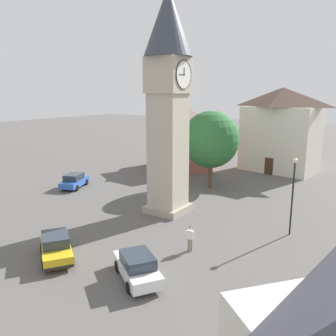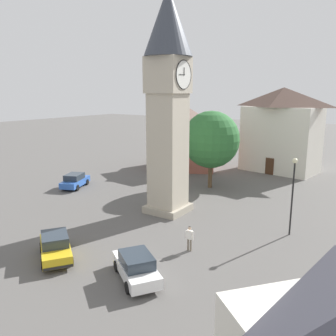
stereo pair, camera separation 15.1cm
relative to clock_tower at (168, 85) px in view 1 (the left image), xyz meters
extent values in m
plane|color=#565451|center=(0.00, 0.00, -10.68)|extent=(200.00, 200.00, 0.00)
cube|color=#A59C89|center=(0.00, 0.00, -10.38)|extent=(3.24, 3.24, 0.60)
cube|color=#B7AD99|center=(0.00, 0.00, -5.35)|extent=(2.59, 2.59, 9.46)
cube|color=#B7AD99|center=(0.00, 0.00, 0.80)|extent=(2.90, 2.90, 2.85)
cone|color=#383D47|center=(0.00, 0.00, 4.82)|extent=(3.91, 3.91, 5.20)
cylinder|color=white|center=(0.00, 1.48, 0.80)|extent=(2.17, 0.04, 2.17)
torus|color=black|center=(0.00, 1.49, 0.80)|extent=(2.23, 0.06, 2.23)
cube|color=black|center=(0.00, 1.52, 1.04)|extent=(0.05, 0.02, 0.61)
cube|color=black|center=(0.33, 1.52, 0.80)|extent=(0.83, 0.02, 0.04)
cylinder|color=white|center=(0.00, -1.48, 0.80)|extent=(2.17, 0.04, 2.17)
torus|color=black|center=(0.00, -1.49, 0.80)|extent=(2.23, 0.06, 2.23)
cube|color=gold|center=(11.15, -0.92, -10.09)|extent=(3.73, 4.34, 0.64)
cube|color=#28333D|center=(11.06, -1.05, -9.47)|extent=(2.48, 2.61, 0.64)
cylinder|color=black|center=(11.18, 0.54, -10.36)|extent=(0.54, 0.65, 0.64)
cylinder|color=black|center=(12.50, -0.37, -10.36)|extent=(0.54, 0.65, 0.64)
cylinder|color=black|center=(9.79, -1.48, -10.36)|extent=(0.54, 0.65, 0.64)
cylinder|color=black|center=(11.11, -2.39, -10.36)|extent=(0.54, 0.65, 0.64)
cube|color=black|center=(12.29, 0.74, -10.31)|extent=(1.44, 1.04, 0.16)
cube|color=#2D5BB7|center=(-0.84, -12.77, -10.09)|extent=(4.44, 3.17, 0.64)
cube|color=#28333D|center=(-0.70, -12.72, -9.47)|extent=(2.54, 2.26, 0.64)
cylinder|color=black|center=(-1.66, -13.99, -10.36)|extent=(0.68, 0.45, 0.64)
cylinder|color=black|center=(-2.28, -12.52, -10.36)|extent=(0.68, 0.45, 0.64)
cylinder|color=black|center=(0.61, -13.03, -10.36)|extent=(0.68, 0.45, 0.64)
cylinder|color=black|center=(-0.02, -11.56, -10.36)|extent=(0.68, 0.45, 0.64)
cube|color=black|center=(-2.70, -13.56, -10.31)|extent=(0.76, 1.58, 0.16)
cube|color=white|center=(10.25, 4.79, -10.09)|extent=(3.70, 4.35, 0.64)
cube|color=#28333D|center=(10.33, 4.92, -9.47)|extent=(2.47, 2.61, 0.64)
cylinder|color=black|center=(10.22, 3.32, -10.36)|extent=(0.54, 0.65, 0.64)
cylinder|color=black|center=(8.90, 4.22, -10.36)|extent=(0.54, 0.65, 0.64)
cylinder|color=black|center=(11.60, 5.36, -10.36)|extent=(0.54, 0.65, 0.64)
cylinder|color=black|center=(10.27, 6.26, -10.36)|extent=(0.54, 0.65, 0.64)
cube|color=black|center=(9.12, 3.12, -10.31)|extent=(1.45, 1.03, 0.16)
cylinder|color=#706656|center=(5.57, 5.56, -10.27)|extent=(0.13, 0.13, 0.82)
cylinder|color=#706656|center=(5.60, 5.38, -10.27)|extent=(0.13, 0.13, 0.82)
cube|color=white|center=(5.59, 5.47, -9.56)|extent=(0.28, 0.39, 0.60)
cylinder|color=white|center=(5.55, 5.70, -9.61)|extent=(0.09, 0.09, 0.60)
cylinder|color=white|center=(5.63, 5.24, -9.61)|extent=(0.09, 0.09, 0.60)
sphere|color=beige|center=(5.59, 5.47, -9.11)|extent=(0.22, 0.22, 0.22)
sphere|color=black|center=(5.58, 5.47, -9.09)|extent=(0.20, 0.20, 0.20)
cylinder|color=brown|center=(-9.02, -0.60, -9.12)|extent=(0.44, 0.44, 3.13)
sphere|color=#28602D|center=(-9.02, -0.60, -5.43)|extent=(6.06, 6.06, 6.06)
cube|color=silver|center=(-21.30, 3.17, -6.50)|extent=(6.58, 9.73, 8.36)
pyramid|color=brown|center=(-21.30, 3.17, -1.13)|extent=(6.91, 10.21, 2.39)
cube|color=#422819|center=(-18.65, 2.78, -9.63)|extent=(0.24, 1.10, 2.10)
cube|color=#995142|center=(-16.24, -7.95, -8.17)|extent=(9.73, 9.85, 5.04)
pyramid|color=brown|center=(-16.24, -7.95, -4.03)|extent=(10.22, 10.34, 3.23)
cube|color=#422819|center=(-12.99, -6.36, -9.63)|extent=(0.56, 1.02, 2.10)
cylinder|color=black|center=(-0.77, 10.16, -8.03)|extent=(0.12, 0.12, 5.31)
sphere|color=beige|center=(-0.77, 10.16, -5.19)|extent=(0.36, 0.36, 0.36)
camera|label=1|loc=(23.92, 16.01, -0.51)|focal=37.20mm
camera|label=2|loc=(23.84, 16.13, -0.51)|focal=37.20mm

